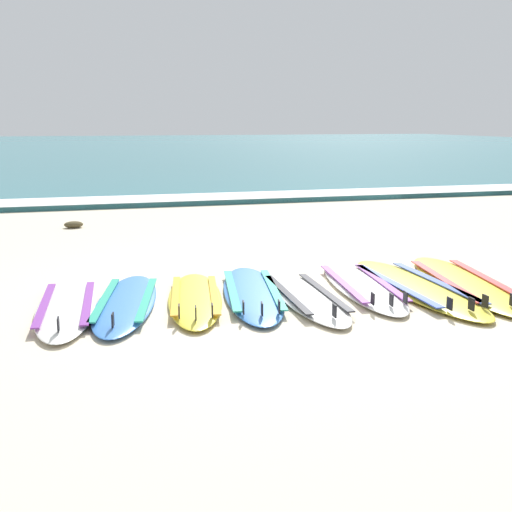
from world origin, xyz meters
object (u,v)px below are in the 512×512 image
object	(u,v)px
surfboard_3	(252,293)
surfboard_5	(362,286)
surfboard_0	(66,307)
surfboard_2	(195,298)
surfboard_7	(465,283)
surfboard_4	(306,296)
surfboard_6	(416,286)
surfboard_1	(126,302)

from	to	relation	value
surfboard_3	surfboard_5	xyz separation A→B (m)	(1.15, -0.03, 0.00)
surfboard_0	surfboard_3	world-z (taller)	same
surfboard_0	surfboard_2	size ratio (longest dim) A/B	1.03
surfboard_3	surfboard_7	size ratio (longest dim) A/B	0.87
surfboard_2	surfboard_4	size ratio (longest dim) A/B	0.99
surfboard_0	surfboard_4	distance (m)	2.23
surfboard_6	surfboard_2	bearing A→B (deg)	175.77
surfboard_4	surfboard_7	xyz separation A→B (m)	(1.79, 0.06, -0.00)
surfboard_3	surfboard_7	distance (m)	2.26
surfboard_1	surfboard_3	bearing A→B (deg)	0.94
surfboard_1	surfboard_0	bearing A→B (deg)	-179.44
surfboard_3	surfboard_6	xyz separation A→B (m)	(1.67, -0.22, -0.00)
surfboard_1	surfboard_3	xyz separation A→B (m)	(1.23, 0.02, 0.00)
surfboard_0	surfboard_5	xyz separation A→B (m)	(2.91, -0.01, 0.00)
surfboard_4	surfboard_7	bearing A→B (deg)	1.82
surfboard_7	surfboard_3	bearing A→B (deg)	174.59
surfboard_1	surfboard_2	xyz separation A→B (m)	(0.65, -0.03, 0.00)
surfboard_1	surfboard_6	size ratio (longest dim) A/B	0.86
surfboard_4	surfboard_3	bearing A→B (deg)	149.42
surfboard_2	surfboard_6	size ratio (longest dim) A/B	0.81
surfboard_3	surfboard_5	bearing A→B (deg)	-1.67
surfboard_3	surfboard_6	distance (m)	1.68
surfboard_4	surfboard_6	bearing A→B (deg)	2.50
surfboard_3	surfboard_7	xyz separation A→B (m)	(2.25, -0.21, -0.00)
surfboard_1	surfboard_4	world-z (taller)	same
surfboard_5	surfboard_0	bearing A→B (deg)	179.84
surfboard_0	surfboard_6	xyz separation A→B (m)	(3.43, -0.19, 0.00)
surfboard_4	surfboard_0	bearing A→B (deg)	173.71
surfboard_5	surfboard_6	xyz separation A→B (m)	(0.51, -0.18, -0.00)
surfboard_7	surfboard_5	bearing A→B (deg)	170.69
surfboard_5	surfboard_7	distance (m)	1.11
surfboard_6	surfboard_7	xyz separation A→B (m)	(0.58, 0.00, -0.00)
surfboard_5	surfboard_7	bearing A→B (deg)	-9.31
surfboard_4	surfboard_5	bearing A→B (deg)	18.70
surfboard_0	surfboard_3	distance (m)	1.76
surfboard_0	surfboard_6	size ratio (longest dim) A/B	0.83
surfboard_1	surfboard_6	world-z (taller)	same
surfboard_2	surfboard_5	world-z (taller)	same
surfboard_5	surfboard_6	size ratio (longest dim) A/B	0.89
surfboard_4	surfboard_6	xyz separation A→B (m)	(1.21, 0.05, 0.00)
surfboard_4	surfboard_6	world-z (taller)	same
surfboard_5	surfboard_1	bearing A→B (deg)	179.68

